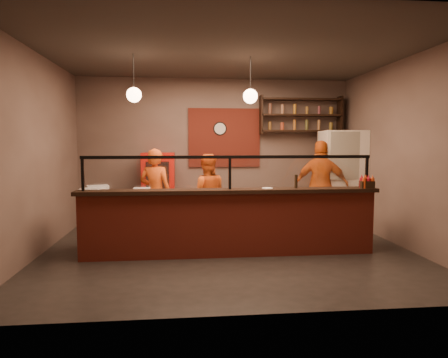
{
  "coord_description": "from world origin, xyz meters",
  "views": [
    {
      "loc": [
        -0.72,
        -6.43,
        1.76
      ],
      "look_at": [
        -0.03,
        0.3,
        1.17
      ],
      "focal_mm": 32.0,
      "sensor_mm": 36.0,
      "label": 1
    }
  ],
  "objects": [
    {
      "name": "wall_right",
      "position": [
        3.0,
        0.0,
        1.6
      ],
      "size": [
        0.0,
        5.0,
        5.0
      ],
      "primitive_type": "plane",
      "rotation": [
        1.57,
        0.0,
        -1.57
      ],
      "color": "#6F5A51",
      "rests_on": "floor"
    },
    {
      "name": "cook_right",
      "position": [
        2.05,
        1.33,
        0.92
      ],
      "size": [
        1.16,
        0.73,
        1.83
      ],
      "primitive_type": "imported",
      "rotation": [
        0.0,
        0.0,
        2.86
      ],
      "color": "#D25713",
      "rests_on": "floor"
    },
    {
      "name": "worktop",
      "position": [
        0.0,
        0.2,
        0.88
      ],
      "size": [
        4.6,
        0.75,
        0.05
      ],
      "primitive_type": "cube",
      "color": "white",
      "rests_on": "worktop_cabinet"
    },
    {
      "name": "worktop_cabinet",
      "position": [
        0.0,
        0.2,
        0.42
      ],
      "size": [
        4.6,
        0.75,
        0.85
      ],
      "primitive_type": "cube",
      "color": "gray",
      "rests_on": "floor"
    },
    {
      "name": "cook_left",
      "position": [
        -1.24,
        1.07,
        0.84
      ],
      "size": [
        0.71,
        0.58,
        1.68
      ],
      "primitive_type": "imported",
      "rotation": [
        0.0,
        0.0,
        2.82
      ],
      "color": "#D24C13",
      "rests_on": "floor"
    },
    {
      "name": "wall_shelving",
      "position": [
        1.9,
        2.32,
        2.4
      ],
      "size": [
        1.84,
        0.28,
        0.85
      ],
      "color": "black",
      "rests_on": "wall_back"
    },
    {
      "name": "condiment_caddy",
      "position": [
        2.2,
        -0.36,
        1.12
      ],
      "size": [
        0.22,
        0.18,
        0.11
      ],
      "primitive_type": "cube",
      "rotation": [
        0.0,
        0.0,
        -0.09
      ],
      "color": "black",
      "rests_on": "counter_ledge"
    },
    {
      "name": "prep_tub_c",
      "position": [
        -2.15,
        -0.05,
        0.98
      ],
      "size": [
        0.37,
        0.32,
        0.17
      ],
      "primitive_type": "cube",
      "rotation": [
        0.0,
        0.0,
        -0.18
      ],
      "color": "silver",
      "rests_on": "worktop"
    },
    {
      "name": "sneeze_guard",
      "position": [
        0.0,
        -0.3,
        1.37
      ],
      "size": [
        4.5,
        0.05,
        0.52
      ],
      "color": "white",
      "rests_on": "counter_ledge"
    },
    {
      "name": "pendant_right",
      "position": [
        0.4,
        0.2,
        2.55
      ],
      "size": [
        0.24,
        0.24,
        0.77
      ],
      "color": "black",
      "rests_on": "ceiling"
    },
    {
      "name": "wall_front",
      "position": [
        0.0,
        -2.5,
        1.6
      ],
      "size": [
        6.0,
        0.0,
        6.0
      ],
      "primitive_type": "plane",
      "rotation": [
        -1.57,
        0.0,
        0.0
      ],
      "color": "#6F5A51",
      "rests_on": "floor"
    },
    {
      "name": "red_cooler",
      "position": [
        -1.25,
        2.15,
        0.79
      ],
      "size": [
        0.68,
        0.62,
        1.58
      ],
      "primitive_type": "cube",
      "rotation": [
        0.0,
        0.0,
        -0.01
      ],
      "color": "red",
      "rests_on": "floor"
    },
    {
      "name": "ceiling",
      "position": [
        0.0,
        0.0,
        3.2
      ],
      "size": [
        6.0,
        6.0,
        0.0
      ],
      "primitive_type": "plane",
      "rotation": [
        3.14,
        0.0,
        0.0
      ],
      "color": "#3A332C",
      "rests_on": "wall_back"
    },
    {
      "name": "rolling_pin",
      "position": [
        -0.78,
        0.16,
        0.93
      ],
      "size": [
        0.33,
        0.09,
        0.06
      ],
      "primitive_type": "cylinder",
      "rotation": [
        0.0,
        1.57,
        0.09
      ],
      "color": "gold",
      "rests_on": "worktop"
    },
    {
      "name": "prep_tub_b",
      "position": [
        -2.15,
        0.39,
        0.98
      ],
      "size": [
        0.41,
        0.36,
        0.17
      ],
      "primitive_type": "cube",
      "rotation": [
        0.0,
        0.0,
        0.31
      ],
      "color": "silver",
      "rests_on": "worktop"
    },
    {
      "name": "counter_ledge",
      "position": [
        0.0,
        -0.3,
        1.03
      ],
      "size": [
        4.7,
        0.37,
        0.06
      ],
      "primitive_type": "cube",
      "color": "black",
      "rests_on": "service_counter"
    },
    {
      "name": "floor",
      "position": [
        0.0,
        0.0,
        0.0
      ],
      "size": [
        6.0,
        6.0,
        0.0
      ],
      "primitive_type": "plane",
      "color": "black",
      "rests_on": "ground"
    },
    {
      "name": "pendant_left",
      "position": [
        -1.5,
        0.2,
        2.55
      ],
      "size": [
        0.24,
        0.24,
        0.77
      ],
      "color": "black",
      "rests_on": "ceiling"
    },
    {
      "name": "pepper_mill",
      "position": [
        1.06,
        -0.29,
        1.17
      ],
      "size": [
        0.05,
        0.05,
        0.22
      ],
      "primitive_type": "cylinder",
      "rotation": [
        0.0,
        0.0,
        -0.14
      ],
      "color": "black",
      "rests_on": "counter_ledge"
    },
    {
      "name": "service_counter",
      "position": [
        0.0,
        -0.3,
        0.5
      ],
      "size": [
        4.6,
        0.25,
        1.0
      ],
      "primitive_type": "cube",
      "color": "maroon",
      "rests_on": "floor"
    },
    {
      "name": "wall_clock",
      "position": [
        0.1,
        2.46,
        2.1
      ],
      "size": [
        0.3,
        0.04,
        0.3
      ],
      "primitive_type": "cylinder",
      "rotation": [
        1.57,
        0.0,
        0.0
      ],
      "color": "black",
      "rests_on": "wall_back"
    },
    {
      "name": "prep_tub_a",
      "position": [
        -1.41,
        0.24,
        0.97
      ],
      "size": [
        0.29,
        0.24,
        0.14
      ],
      "primitive_type": "cube",
      "rotation": [
        0.0,
        0.0,
        0.07
      ],
      "color": "silver",
      "rests_on": "worktop"
    },
    {
      "name": "cook_mid",
      "position": [
        -0.28,
        1.08,
        0.79
      ],
      "size": [
        0.78,
        0.62,
        1.58
      ],
      "primitive_type": "imported",
      "rotation": [
        0.0,
        0.0,
        3.11
      ],
      "color": "#D04E13",
      "rests_on": "floor"
    },
    {
      "name": "fridge",
      "position": [
        2.6,
        1.64,
        1.02
      ],
      "size": [
        0.91,
        0.85,
        2.04
      ],
      "primitive_type": "cube",
      "rotation": [
        0.0,
        0.0,
        -0.07
      ],
      "color": "silver",
      "rests_on": "floor"
    },
    {
      "name": "brick_patch",
      "position": [
        0.2,
        2.47,
        1.9
      ],
      "size": [
        1.6,
        0.04,
        1.3
      ],
      "primitive_type": "cube",
      "color": "maroon",
      "rests_on": "wall_back"
    },
    {
      "name": "wall_left",
      "position": [
        -3.0,
        0.0,
        1.6
      ],
      "size": [
        0.0,
        5.0,
        5.0
      ],
      "primitive_type": "plane",
      "rotation": [
        1.57,
        0.0,
        1.57
      ],
      "color": "#6F5A51",
      "rests_on": "floor"
    },
    {
      "name": "pizza_dough",
      "position": [
        0.67,
        0.13,
        0.91
      ],
      "size": [
        0.57,
        0.57,
        0.01
      ],
      "primitive_type": "cylinder",
      "rotation": [
        0.0,
        0.0,
        -0.2
      ],
      "color": "white",
      "rests_on": "worktop"
    },
    {
      "name": "wall_back",
      "position": [
        0.0,
        2.5,
        1.6
      ],
      "size": [
        6.0,
        0.0,
        6.0
      ],
      "primitive_type": "plane",
      "rotation": [
        1.57,
        0.0,
        0.0
      ],
      "color": "#6F5A51",
      "rests_on": "floor"
    },
    {
      "name": "small_plate",
      "position": [
        0.6,
        -0.29,
        1.07
      ],
      "size": [
        0.22,
        0.22,
        0.01
      ],
      "primitive_type": "cylinder",
      "rotation": [
        0.0,
        0.0,
        -0.32
      ],
      "color": "white",
      "rests_on": "counter_ledge"
    }
  ]
}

